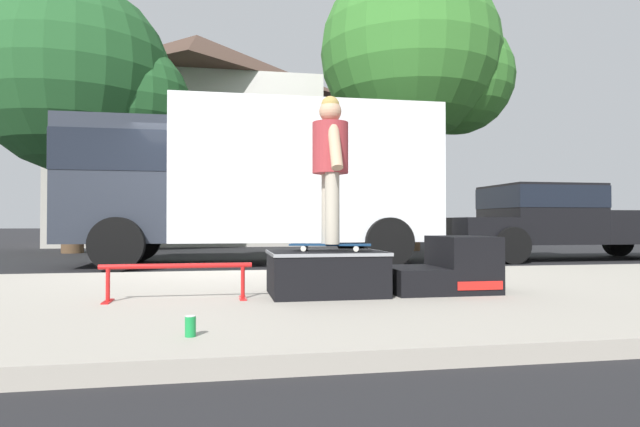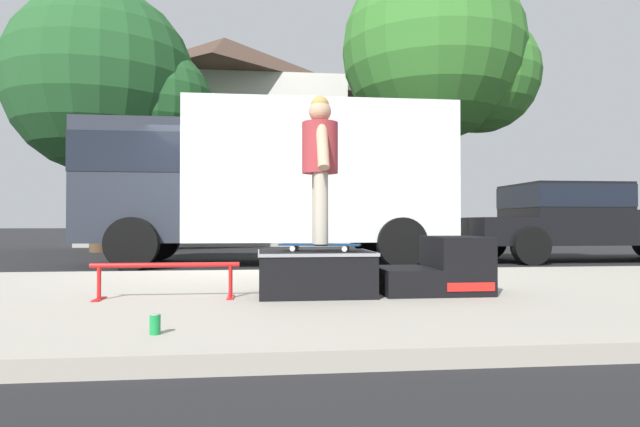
% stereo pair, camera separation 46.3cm
% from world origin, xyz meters
% --- Properties ---
extents(ground_plane, '(140.00, 140.00, 0.00)m').
position_xyz_m(ground_plane, '(0.00, 0.00, 0.00)').
color(ground_plane, black).
extents(sidewalk_slab, '(50.00, 5.00, 0.12)m').
position_xyz_m(sidewalk_slab, '(0.00, -3.00, 0.06)').
color(sidewalk_slab, '#A8A093').
rests_on(sidewalk_slab, ground).
extents(skate_box, '(1.08, 0.84, 0.42)m').
position_xyz_m(skate_box, '(1.21, -3.27, 0.34)').
color(skate_box, black).
rests_on(skate_box, sidewalk_slab).
extents(kicker_ramp, '(1.03, 0.75, 0.55)m').
position_xyz_m(kicker_ramp, '(2.45, -3.27, 0.35)').
color(kicker_ramp, black).
rests_on(kicker_ramp, sidewalk_slab).
extents(grind_rail, '(1.32, 0.28, 0.33)m').
position_xyz_m(grind_rail, '(-0.16, -3.40, 0.36)').
color(grind_rail, red).
rests_on(grind_rail, sidewalk_slab).
extents(skateboard, '(0.80, 0.41, 0.07)m').
position_xyz_m(skateboard, '(1.26, -3.24, 0.59)').
color(skateboard, navy).
rests_on(skateboard, skate_box).
extents(skater_kid, '(0.35, 0.73, 1.43)m').
position_xyz_m(skater_kid, '(1.26, -3.24, 1.44)').
color(skater_kid, '#B7AD99').
rests_on(skater_kid, skateboard).
extents(soda_can, '(0.07, 0.07, 0.13)m').
position_xyz_m(soda_can, '(0.05, -4.96, 0.18)').
color(soda_can, '#198C3F').
rests_on(soda_can, sidewalk_slab).
extents(box_truck, '(6.91, 2.63, 3.05)m').
position_xyz_m(box_truck, '(0.85, 2.20, 1.70)').
color(box_truck, white).
rests_on(box_truck, ground).
extents(pickup_truck_black, '(5.70, 2.09, 1.61)m').
position_xyz_m(pickup_truck_black, '(7.55, 2.20, 0.89)').
color(pickup_truck_black, black).
rests_on(pickup_truck_black, ground).
extents(street_tree_main, '(5.55, 5.05, 7.18)m').
position_xyz_m(street_tree_main, '(-3.34, 6.82, 4.50)').
color(street_tree_main, brown).
rests_on(street_tree_main, ground).
extents(street_tree_neighbour, '(5.69, 5.17, 8.31)m').
position_xyz_m(street_tree_neighbour, '(5.89, 6.38, 5.56)').
color(street_tree_neighbour, brown).
rests_on(street_tree_neighbour, ground).
extents(house_behind, '(9.54, 8.23, 8.40)m').
position_xyz_m(house_behind, '(-0.76, 13.66, 4.24)').
color(house_behind, silver).
rests_on(house_behind, ground).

